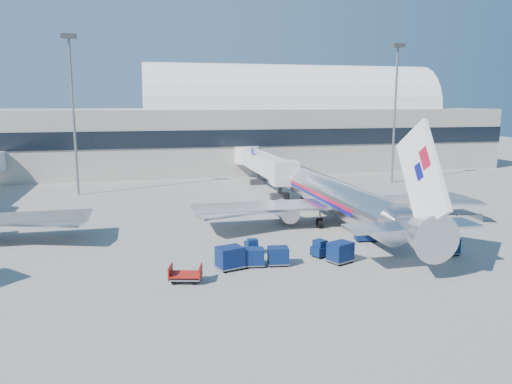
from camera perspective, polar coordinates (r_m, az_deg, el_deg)
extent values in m
plane|color=gray|center=(48.60, 0.48, -5.62)|extent=(260.00, 260.00, 0.00)
cube|color=#B2AA9E|center=(102.67, -21.02, 5.46)|extent=(170.00, 28.00, 12.00)
cube|color=black|center=(88.83, -22.25, 5.40)|extent=(170.00, 0.40, 3.00)
cylinder|color=white|center=(106.09, 3.93, 9.48)|extent=(60.00, 18.00, 18.00)
cylinder|color=silver|center=(56.53, 8.94, -0.48)|extent=(3.80, 28.00, 3.80)
sphere|color=silver|center=(69.51, 4.62, 1.59)|extent=(3.72, 3.72, 3.72)
cone|color=silver|center=(41.55, 17.75, -4.14)|extent=(3.80, 6.00, 3.80)
cube|color=#AE0D26|center=(57.39, 8.57, -0.06)|extent=(3.85, 20.16, 0.32)
cube|color=#0B0B6B|center=(57.46, 8.56, -0.42)|extent=(3.85, 20.16, 0.32)
cube|color=white|center=(40.31, 18.45, 1.77)|extent=(0.35, 7.79, 8.74)
cube|color=silver|center=(41.92, 17.42, -3.72)|extent=(11.00, 3.00, 0.18)
cube|color=silver|center=(55.73, 9.30, -1.27)|extent=(32.00, 5.00, 0.28)
cylinder|color=#B7B7BC|center=(55.50, 3.42, -2.20)|extent=(2.10, 3.80, 2.10)
cylinder|color=#B7B7BC|center=(59.52, 13.63, -1.63)|extent=(2.10, 3.80, 2.10)
cylinder|color=black|center=(67.12, 5.37, -0.85)|extent=(0.40, 0.90, 0.90)
cube|color=silver|center=(78.26, 0.73, 3.40)|extent=(2.70, 24.00, 2.70)
cube|color=silver|center=(66.58, 3.24, 2.19)|extent=(3.40, 3.20, 3.20)
cylinder|color=silver|center=(89.40, -1.04, 4.24)|extent=(4.40, 4.40, 3.00)
cube|color=#2D2D30|center=(69.00, 2.71, 0.63)|extent=(0.50, 0.50, 3.00)
cube|color=#2D2D30|center=(69.24, 2.70, -0.48)|extent=(2.60, 1.00, 0.90)
cube|color=#2D2D30|center=(81.44, 0.22, 2.10)|extent=(0.50, 0.50, 3.00)
cube|color=#2D2D30|center=(81.64, 0.22, 1.16)|extent=(2.60, 1.00, 0.90)
cube|color=#211A92|center=(77.70, -0.42, 4.68)|extent=(0.12, 1.40, 0.90)
cylinder|color=slate|center=(76.02, -20.10, 7.88)|extent=(0.36, 0.36, 22.00)
cube|color=#2D2D30|center=(76.53, -20.64, 16.35)|extent=(2.00, 1.20, 0.60)
cylinder|color=slate|center=(85.91, 15.57, 8.31)|extent=(0.36, 0.36, 22.00)
cube|color=#2D2D30|center=(86.36, 15.93, 15.82)|extent=(2.00, 1.20, 0.60)
cube|color=#9E9E96|center=(57.06, 17.87, -3.27)|extent=(3.00, 0.55, 0.90)
cube|color=#9E9E96|center=(58.81, 20.63, -3.04)|extent=(3.00, 0.55, 0.90)
cube|color=#9E9E96|center=(60.69, 23.23, -2.82)|extent=(3.00, 0.55, 0.90)
cube|color=#091A46|center=(44.27, 7.78, -6.55)|extent=(2.60, 2.03, 0.76)
cube|color=#091A46|center=(43.75, 7.33, -5.92)|extent=(1.25, 1.30, 0.71)
cylinder|color=black|center=(45.21, 8.08, -6.57)|extent=(0.61, 0.44, 0.57)
cube|color=#091A46|center=(49.55, 12.45, -4.94)|extent=(2.29, 1.44, 0.70)
cube|color=#091A46|center=(49.29, 11.96, -4.33)|extent=(0.99, 1.06, 0.65)
cylinder|color=black|center=(50.20, 13.14, -5.07)|extent=(0.55, 0.29, 0.52)
cube|color=#091A46|center=(44.93, -0.53, -6.30)|extent=(1.03, 2.03, 0.66)
cube|color=#091A46|center=(44.37, -0.41, -5.81)|extent=(0.89, 0.80, 0.62)
cylinder|color=black|center=(45.58, -1.20, -6.37)|extent=(0.20, 0.49, 0.49)
cube|color=#091A46|center=(41.38, 2.55, -7.21)|extent=(1.80, 1.48, 1.33)
cube|color=slate|center=(41.58, 2.54, -8.09)|extent=(1.89, 1.53, 0.09)
cylinder|color=black|center=(42.16, 3.31, -7.86)|extent=(0.38, 0.19, 0.37)
cube|color=#091A46|center=(41.05, -0.25, -7.36)|extent=(1.79, 1.49, 1.30)
cube|color=slate|center=(41.25, -0.25, -8.23)|extent=(1.88, 1.54, 0.09)
cylinder|color=black|center=(41.78, 0.57, -8.02)|extent=(0.38, 0.20, 0.36)
cube|color=#091A46|center=(40.39, -3.02, -7.39)|extent=(2.36, 2.06, 1.60)
cube|color=slate|center=(40.64, -3.01, -8.47)|extent=(2.48, 2.15, 0.11)
cylinder|color=black|center=(41.50, -2.44, -8.10)|extent=(0.47, 0.30, 0.44)
cube|color=#091A46|center=(42.53, 9.63, -6.69)|extent=(2.32, 2.10, 1.52)
cube|color=slate|center=(42.76, 9.60, -7.67)|extent=(2.43, 2.19, 0.10)
cylinder|color=black|center=(43.65, 9.71, -7.33)|extent=(0.45, 0.32, 0.42)
cube|color=#091A46|center=(47.24, 21.13, -5.70)|extent=(1.66, 1.30, 1.32)
cube|color=slate|center=(47.42, 21.07, -6.47)|extent=(1.75, 1.35, 0.09)
cylinder|color=black|center=(48.17, 21.36, -6.26)|extent=(0.37, 0.15, 0.36)
cube|color=slate|center=(38.14, -8.05, -9.61)|extent=(2.69, 2.15, 0.13)
cube|color=maroon|center=(38.07, -8.05, -9.31)|extent=(2.71, 2.20, 0.09)
cylinder|color=black|center=(38.64, -6.78, -9.57)|extent=(0.46, 0.27, 0.43)
imported|color=#BAE217|center=(45.85, 20.71, -6.22)|extent=(0.70, 0.66, 1.61)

